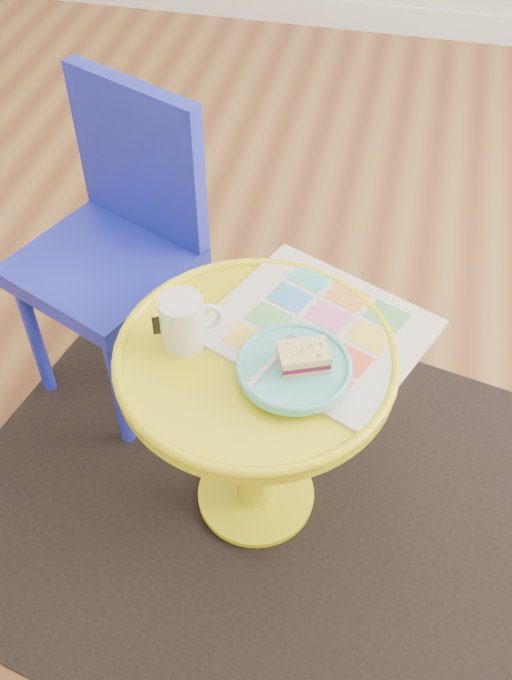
% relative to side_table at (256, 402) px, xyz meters
% --- Properties ---
extents(floor, '(4.00, 4.00, 0.00)m').
position_rel_side_table_xyz_m(floor, '(-0.10, 0.41, -0.35)').
color(floor, brown).
rests_on(floor, ground).
extents(room_walls, '(4.00, 4.00, 4.00)m').
position_rel_side_table_xyz_m(room_walls, '(-1.10, 1.40, -0.29)').
color(room_walls, silver).
rests_on(room_walls, ground).
extents(rug, '(1.50, 1.35, 0.01)m').
position_rel_side_table_xyz_m(rug, '(-0.00, 0.00, -0.35)').
color(rug, black).
rests_on(rug, ground).
extents(side_table, '(0.52, 0.52, 0.49)m').
position_rel_side_table_xyz_m(side_table, '(0.00, 0.00, 0.00)').
color(side_table, yellow).
rests_on(side_table, ground).
extents(chair, '(0.45, 0.45, 0.77)m').
position_rel_side_table_xyz_m(chair, '(-0.39, 0.32, 0.09)').
color(chair, '#1B24B5').
rests_on(chair, ground).
extents(newspaper, '(0.48, 0.45, 0.01)m').
position_rel_side_table_xyz_m(newspaper, '(0.10, 0.09, 0.14)').
color(newspaper, silver).
rests_on(newspaper, side_table).
extents(mug, '(0.11, 0.08, 0.11)m').
position_rel_side_table_xyz_m(mug, '(-0.13, 0.00, 0.19)').
color(mug, white).
rests_on(mug, side_table).
extents(plate, '(0.20, 0.20, 0.02)m').
position_rel_side_table_xyz_m(plate, '(0.08, -0.03, 0.16)').
color(plate, '#5ABEBD').
rests_on(plate, newspaper).
extents(cake_slice, '(0.10, 0.09, 0.04)m').
position_rel_side_table_xyz_m(cake_slice, '(0.09, -0.03, 0.19)').
color(cake_slice, '#D3BC8C').
rests_on(cake_slice, plate).
extents(fork, '(0.07, 0.14, 0.00)m').
position_rel_side_table_xyz_m(fork, '(0.04, -0.03, 0.17)').
color(fork, silver).
rests_on(fork, plate).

